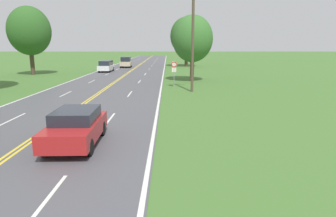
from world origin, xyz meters
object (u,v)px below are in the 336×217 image
traffic_sign (174,68)px  tree_right_cluster (29,31)px  car_red_sedan_approaching (76,127)px  tree_mid_treeline (192,39)px  tree_left_verge (186,36)px  car_champagne_suv_mid_far (126,62)px  car_white_suv_mid_near (106,66)px

traffic_sign → tree_right_cluster: (-19.82, 12.85, 4.10)m
car_red_sedan_approaching → tree_mid_treeline: bearing=162.0°
tree_left_verge → tree_right_cluster: tree_left_verge is taller
car_red_sedan_approaching → car_champagne_suv_mid_far: car_champagne_suv_mid_far is taller
tree_left_verge → traffic_sign: bearing=-95.7°
tree_mid_treeline → car_champagne_suv_mid_far: bearing=116.0°
tree_right_cluster → car_red_sedan_approaching: size_ratio=2.20×
tree_mid_treeline → car_white_suv_mid_near: tree_mid_treeline is taller
tree_mid_treeline → car_white_suv_mid_near: 18.26m
tree_mid_treeline → car_champagne_suv_mid_far: size_ratio=1.80×
tree_right_cluster → car_red_sedan_approaching: bearing=-63.4°
car_red_sedan_approaching → tree_right_cluster: bearing=-155.0°
car_red_sedan_approaching → traffic_sign: bearing=164.2°
tree_right_cluster → tree_mid_treeline: bearing=-19.6°
tree_right_cluster → car_champagne_suv_mid_far: bearing=51.4°
car_red_sedan_approaching → car_champagne_suv_mid_far: size_ratio=1.03×
tree_mid_treeline → car_red_sedan_approaching: (-6.66, -22.78, -4.06)m
traffic_sign → car_champagne_suv_mid_far: size_ratio=0.62×
traffic_sign → car_champagne_suv_mid_far: traffic_sign is taller
tree_mid_treeline → tree_right_cluster: tree_right_cluster is taller
tree_right_cluster → traffic_sign: bearing=-33.0°
traffic_sign → tree_left_verge: (2.98, 29.65, 3.91)m
car_champagne_suv_mid_far → tree_right_cluster: bearing=139.5°
car_red_sedan_approaching → car_white_suv_mid_near: size_ratio=0.93×
car_white_suv_mid_near → car_red_sedan_approaching: bearing=-169.7°
traffic_sign → car_red_sedan_approaching: size_ratio=0.60×
tree_mid_treeline → car_red_sedan_approaching: bearing=-106.3°
tree_left_verge → tree_mid_treeline: (-0.78, -24.61, -1.02)m
tree_left_verge → car_champagne_suv_mid_far: 12.73m
car_white_suv_mid_near → tree_right_cluster: bearing=118.0°
tree_right_cluster → car_red_sedan_approaching: 34.63m
traffic_sign → tree_right_cluster: size_ratio=0.27×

